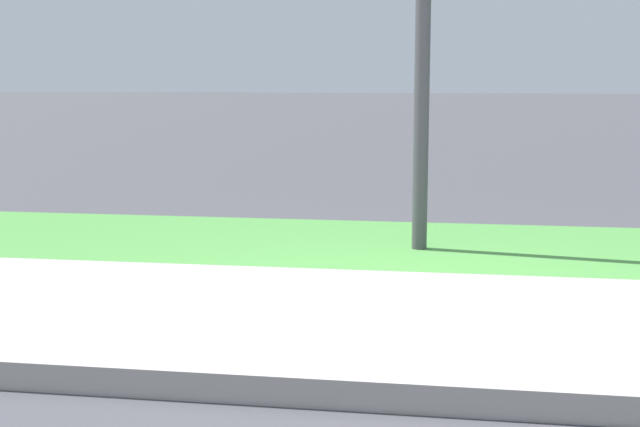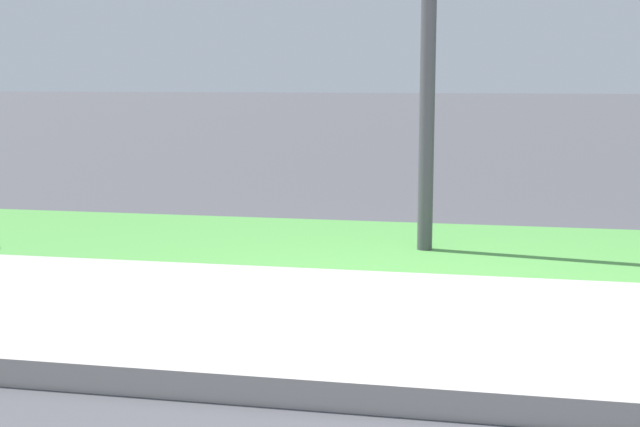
# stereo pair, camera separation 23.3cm
# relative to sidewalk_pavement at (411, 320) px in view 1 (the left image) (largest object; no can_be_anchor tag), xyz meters

# --- Properties ---
(ground_plane) EXTENTS (120.00, 120.00, 0.00)m
(ground_plane) POSITION_rel_sidewalk_pavement_xyz_m (0.00, 0.00, -0.01)
(ground_plane) COLOR #424247
(sidewalk_pavement) EXTENTS (18.00, 2.26, 0.01)m
(sidewalk_pavement) POSITION_rel_sidewalk_pavement_xyz_m (0.00, 0.00, 0.00)
(sidewalk_pavement) COLOR #9E9993
(sidewalk_pavement) RESTS_ON ground
(grass_verge) EXTENTS (18.00, 2.00, 0.01)m
(grass_verge) POSITION_rel_sidewalk_pavement_xyz_m (0.00, 2.13, -0.00)
(grass_verge) COLOR #47893D
(grass_verge) RESTS_ON ground
(street_curb) EXTENTS (18.00, 0.16, 0.12)m
(street_curb) POSITION_rel_sidewalk_pavement_xyz_m (0.00, -1.21, 0.06)
(street_curb) COLOR #9E9993
(street_curb) RESTS_ON ground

